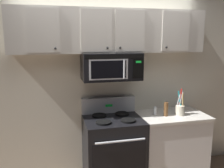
{
  "coord_description": "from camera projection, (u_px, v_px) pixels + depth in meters",
  "views": [
    {
      "loc": [
        -0.73,
        -2.53,
        1.94
      ],
      "look_at": [
        0.0,
        0.49,
        1.35
      ],
      "focal_mm": 39.12,
      "sensor_mm": 36.0,
      "label": 1
    }
  ],
  "objects": [
    {
      "name": "utensil_crock_cream",
      "position": [
        180.0,
        108.0,
        3.32
      ],
      "size": [
        0.12,
        0.13,
        0.37
      ],
      "color": "beige",
      "rests_on": "counter_segment"
    },
    {
      "name": "over_range_microwave",
      "position": [
        111.0,
        66.0,
        3.17
      ],
      "size": [
        0.76,
        0.43,
        0.35
      ],
      "color": "black"
    },
    {
      "name": "upper_cabinets",
      "position": [
        110.0,
        31.0,
        3.12
      ],
      "size": [
        2.5,
        0.36,
        0.55
      ],
      "color": "#BCB7AD"
    },
    {
      "name": "counter_segment",
      "position": [
        170.0,
        144.0,
        3.47
      ],
      "size": [
        0.93,
        0.65,
        0.9
      ],
      "color": "silver",
      "rests_on": "ground_plane"
    },
    {
      "name": "salt_shaker",
      "position": [
        155.0,
        111.0,
        3.35
      ],
      "size": [
        0.05,
        0.05,
        0.11
      ],
      "color": "white",
      "rests_on": "counter_segment"
    },
    {
      "name": "stove_range",
      "position": [
        113.0,
        149.0,
        3.27
      ],
      "size": [
        0.76,
        0.69,
        1.12
      ],
      "color": "black",
      "rests_on": "ground_plane"
    },
    {
      "name": "pepper_mill",
      "position": [
        166.0,
        109.0,
        3.28
      ],
      "size": [
        0.06,
        0.06,
        0.19
      ],
      "primitive_type": "cylinder",
      "color": "brown",
      "rests_on": "counter_segment"
    },
    {
      "name": "back_wall",
      "position": [
        107.0,
        80.0,
        3.45
      ],
      "size": [
        5.2,
        0.1,
        2.7
      ],
      "primitive_type": "cube",
      "color": "silver",
      "rests_on": "ground_plane"
    }
  ]
}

